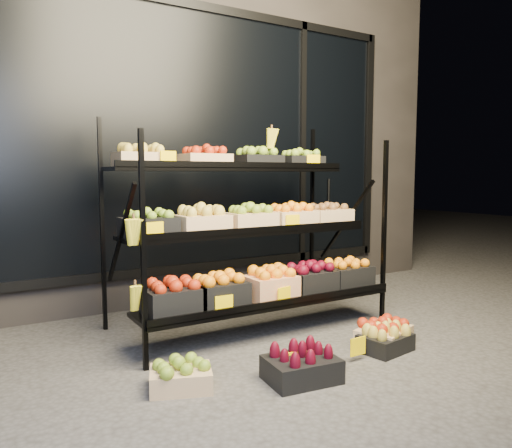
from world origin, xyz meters
TOP-DOWN VIEW (x-y plane):
  - ground at (0.00, 0.00)m, footprint 24.00×24.00m
  - building at (0.00, 2.59)m, footprint 6.00×2.08m
  - display_rack at (-0.01, 0.60)m, footprint 2.18×1.02m
  - tag_floor_a at (-0.28, -0.40)m, footprint 0.13×0.01m
  - tag_floor_b at (0.22, -0.40)m, footprint 0.13×0.01m
  - floor_crate_left at (-0.95, -0.20)m, footprint 0.41×0.36m
  - floor_crate_midleft at (-0.29, -0.46)m, footprint 0.45×0.35m
  - floor_crate_midright at (0.58, -0.28)m, footprint 0.47×0.41m
  - floor_crate_right at (0.51, -0.36)m, footprint 0.38×0.31m

SIDE VIEW (x-z plane):
  - ground at x=0.00m, z-range 0.00..0.00m
  - tag_floor_a at x=-0.28m, z-range 0.00..0.12m
  - tag_floor_b at x=0.22m, z-range 0.00..0.12m
  - floor_crate_left at x=-0.95m, z-range -0.01..0.18m
  - floor_crate_right at x=0.51m, z-range -0.01..0.18m
  - floor_crate_midright at x=0.58m, z-range -0.01..0.19m
  - floor_crate_midleft at x=-0.29m, z-range -0.01..0.20m
  - display_rack at x=-0.01m, z-range -0.08..1.65m
  - building at x=0.00m, z-range 0.00..3.50m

